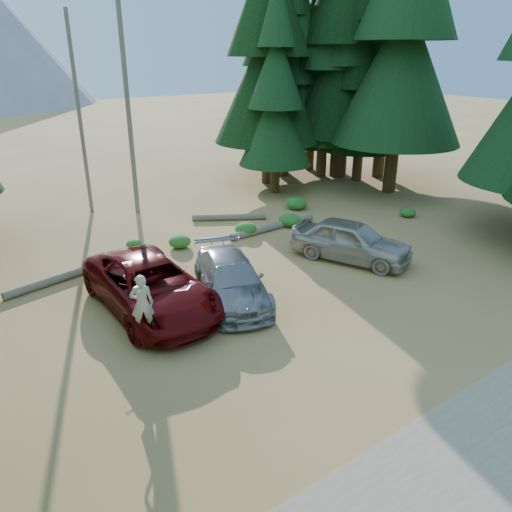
# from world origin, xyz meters

# --- Properties ---
(ground) EXTENTS (160.00, 160.00, 0.00)m
(ground) POSITION_xyz_m (0.00, 0.00, 0.00)
(ground) COLOR #9F7B43
(ground) RESTS_ON ground
(gravel_strip) EXTENTS (26.00, 3.50, 0.01)m
(gravel_strip) POSITION_xyz_m (0.00, -6.50, 0.01)
(gravel_strip) COLOR tan
(gravel_strip) RESTS_ON ground
(forest_belt_north) EXTENTS (36.00, 7.00, 22.00)m
(forest_belt_north) POSITION_xyz_m (0.00, 15.00, 0.00)
(forest_belt_north) COLOR black
(forest_belt_north) RESTS_ON ground
(forest_belt_east) EXTENTS (6.00, 22.00, 22.00)m
(forest_belt_east) POSITION_xyz_m (15.50, 4.00, 0.00)
(forest_belt_east) COLOR black
(forest_belt_east) RESTS_ON ground
(snag_front) EXTENTS (0.24, 0.24, 12.00)m
(snag_front) POSITION_xyz_m (0.80, 14.50, 6.00)
(snag_front) COLOR #6C6756
(snag_front) RESTS_ON ground
(snag_back) EXTENTS (0.20, 0.20, 10.00)m
(snag_back) POSITION_xyz_m (-1.20, 16.00, 5.00)
(snag_back) COLOR #6C6756
(snag_back) RESTS_ON ground
(red_pickup) EXTENTS (2.96, 6.30, 1.74)m
(red_pickup) POSITION_xyz_m (-3.23, 3.98, 0.87)
(red_pickup) COLOR #5E0808
(red_pickup) RESTS_ON ground
(silver_minivan_center) EXTENTS (3.68, 5.48, 1.47)m
(silver_minivan_center) POSITION_xyz_m (-0.60, 3.08, 0.74)
(silver_minivan_center) COLOR #96989D
(silver_minivan_center) RESTS_ON ground
(silver_minivan_right) EXTENTS (3.78, 5.37, 1.70)m
(silver_minivan_right) POSITION_xyz_m (5.37, 3.14, 0.85)
(silver_minivan_right) COLOR beige
(silver_minivan_right) RESTS_ON ground
(frisbee_player) EXTENTS (0.77, 0.65, 1.80)m
(frisbee_player) POSITION_xyz_m (-4.42, 1.80, 1.52)
(frisbee_player) COLOR beige
(frisbee_player) RESTS_ON ground
(log_left) EXTENTS (4.31, 1.17, 0.31)m
(log_left) POSITION_xyz_m (-5.09, 8.04, 0.15)
(log_left) COLOR #6C6756
(log_left) RESTS_ON ground
(log_mid) EXTENTS (3.41, 2.24, 0.31)m
(log_mid) POSITION_xyz_m (4.10, 10.50, 0.16)
(log_mid) COLOR #6C6756
(log_mid) RESTS_ON ground
(log_right) EXTENTS (5.10, 0.53, 0.33)m
(log_right) POSITION_xyz_m (5.04, 7.99, 0.16)
(log_right) COLOR #6C6756
(log_right) RESTS_ON ground
(shrub_left) EXTENTS (0.68, 0.68, 0.37)m
(shrub_left) POSITION_xyz_m (-1.46, 9.70, 0.19)
(shrub_left) COLOR #2A6C20
(shrub_left) RESTS_ON ground
(shrub_center_left) EXTENTS (0.99, 0.99, 0.54)m
(shrub_center_left) POSITION_xyz_m (0.24, 8.57, 0.27)
(shrub_center_left) COLOR #2A6C20
(shrub_center_left) RESTS_ON ground
(shrub_center_right) EXTENTS (1.05, 1.05, 0.57)m
(shrub_center_right) POSITION_xyz_m (3.59, 8.24, 0.29)
(shrub_center_right) COLOR #2A6C20
(shrub_center_right) RESTS_ON ground
(shrub_right) EXTENTS (1.11, 1.11, 0.61)m
(shrub_right) POSITION_xyz_m (6.07, 7.96, 0.31)
(shrub_right) COLOR #2A6C20
(shrub_right) RESTS_ON ground
(shrub_far_right) EXTENTS (1.19, 1.19, 0.65)m
(shrub_far_right) POSITION_xyz_m (8.20, 10.00, 0.33)
(shrub_far_right) COLOR #2A6C20
(shrub_far_right) RESTS_ON ground
(shrub_edge_east) EXTENTS (0.87, 0.87, 0.48)m
(shrub_edge_east) POSITION_xyz_m (12.06, 5.50, 0.24)
(shrub_edge_east) COLOR #2A6C20
(shrub_edge_east) RESTS_ON ground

